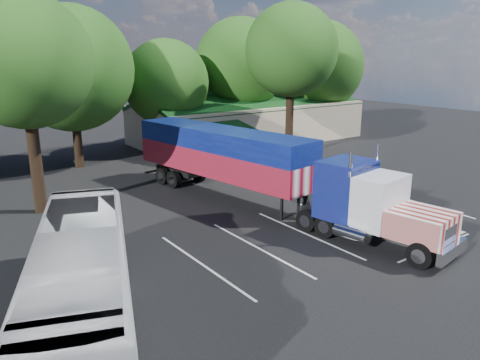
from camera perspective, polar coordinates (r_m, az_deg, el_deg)
ground at (r=29.50m, az=0.04°, el=-3.08°), size 120.00×120.00×0.00m
event_hall at (r=50.97m, az=0.91°, el=7.30°), size 24.20×14.12×5.55m
tree_row_c at (r=40.57m, az=-19.91°, el=12.63°), size 10.00×10.00×13.05m
tree_row_d at (r=45.16m, az=-9.01°, el=11.67°), size 8.00×8.00×10.60m
tree_row_e at (r=50.21m, az=0.11°, el=13.91°), size 9.60×9.60×12.90m
tree_row_f at (r=55.79m, az=9.47°, el=13.55°), size 10.40×10.40×13.00m
tree_near_left at (r=29.33m, az=-24.85°, el=12.98°), size 7.60×7.60×12.65m
tree_near_right at (r=41.84m, az=6.28°, el=15.43°), size 8.00×8.00×13.50m
semi_truck at (r=28.76m, az=1.68°, el=1.98°), size 6.30×22.74×4.73m
woman at (r=27.12m, az=7.97°, el=-2.75°), size 0.49×0.72×1.93m
bicycle at (r=35.05m, az=4.27°, el=0.70°), size 1.47×1.94×0.98m
tour_bus at (r=17.01m, az=-18.75°, el=-11.75°), size 7.22×13.16×3.59m
silver_sedan at (r=43.36m, az=-5.41°, el=3.68°), size 3.95×2.49×1.23m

